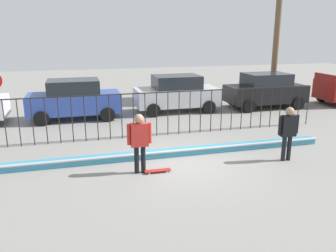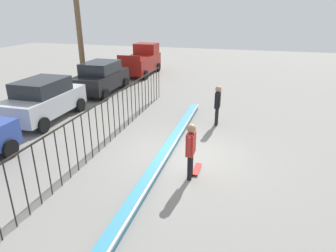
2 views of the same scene
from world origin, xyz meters
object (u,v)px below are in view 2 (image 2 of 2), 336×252
(skateboard, at_px, (197,169))
(skateboarder, at_px, (191,147))
(camera_operator, at_px, (218,102))
(parked_car_black, at_px, (101,77))
(pickup_truck, at_px, (141,61))
(parked_car_silver, at_px, (44,99))

(skateboard, bearing_deg, skateboarder, 159.90)
(camera_operator, bearing_deg, skateboard, 16.64)
(skateboard, distance_m, parked_car_black, 10.84)
(camera_operator, height_order, pickup_truck, pickup_truck)
(camera_operator, bearing_deg, pickup_truck, -125.51)
(camera_operator, xyz_separation_m, pickup_truck, (9.59, 7.10, -0.03))
(parked_car_silver, height_order, pickup_truck, pickup_truck)
(skateboard, relative_size, parked_car_black, 0.19)
(skateboarder, height_order, skateboard, skateboarder)
(skateboard, height_order, parked_car_silver, parked_car_silver)
(parked_car_silver, bearing_deg, parked_car_black, -7.71)
(parked_car_black, bearing_deg, skateboard, -134.73)
(skateboarder, height_order, camera_operator, skateboarder)
(skateboarder, bearing_deg, camera_operator, 17.92)
(skateboarder, relative_size, parked_car_black, 0.42)
(parked_car_black, xyz_separation_m, pickup_truck, (6.00, -0.40, 0.06))
(camera_operator, relative_size, parked_car_silver, 0.41)
(skateboard, relative_size, camera_operator, 0.45)
(skateboarder, relative_size, skateboard, 2.25)
(skateboard, relative_size, pickup_truck, 0.17)
(camera_operator, xyz_separation_m, parked_car_silver, (-1.41, 7.86, -0.10))
(parked_car_silver, bearing_deg, pickup_truck, -7.53)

